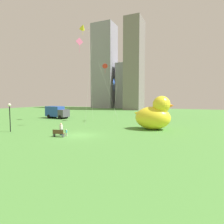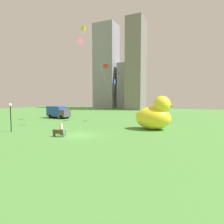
{
  "view_description": "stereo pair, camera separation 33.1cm",
  "coord_description": "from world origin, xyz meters",
  "px_view_note": "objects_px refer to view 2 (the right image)",
  "views": [
    {
      "loc": [
        13.39,
        -19.7,
        4.72
      ],
      "look_at": [
        3.16,
        3.4,
        2.87
      ],
      "focal_mm": 29.59,
      "sensor_mm": 36.0,
      "label": 1
    },
    {
      "loc": [
        13.7,
        -19.56,
        4.72
      ],
      "look_at": [
        3.16,
        3.4,
        2.87
      ],
      "focal_mm": 29.59,
      "sensor_mm": 36.0,
      "label": 2
    }
  ],
  "objects_px": {
    "person_adult": "(61,128)",
    "kite_red": "(106,65)",
    "box_truck": "(58,112)",
    "kite_yellow": "(84,27)",
    "park_bench": "(58,133)",
    "kite_blue": "(115,83)",
    "lamppost": "(10,110)",
    "giant_inflatable_duck": "(155,115)",
    "person_child": "(66,132)",
    "kite_pink": "(81,47)"
  },
  "relations": [
    {
      "from": "lamppost",
      "to": "kite_blue",
      "type": "bearing_deg",
      "value": 62.41
    },
    {
      "from": "person_child",
      "to": "kite_red",
      "type": "bearing_deg",
      "value": 98.1
    },
    {
      "from": "park_bench",
      "to": "lamppost",
      "type": "bearing_deg",
      "value": 179.9
    },
    {
      "from": "park_bench",
      "to": "kite_yellow",
      "type": "xyz_separation_m",
      "value": [
        -6.15,
        15.32,
        18.87
      ]
    },
    {
      "from": "park_bench",
      "to": "kite_blue",
      "type": "distance_m",
      "value": 18.37
    },
    {
      "from": "person_adult",
      "to": "box_truck",
      "type": "height_order",
      "value": "box_truck"
    },
    {
      "from": "lamppost",
      "to": "box_truck",
      "type": "distance_m",
      "value": 18.18
    },
    {
      "from": "box_truck",
      "to": "kite_blue",
      "type": "relative_size",
      "value": 0.69
    },
    {
      "from": "lamppost",
      "to": "box_truck",
      "type": "relative_size",
      "value": 0.67
    },
    {
      "from": "park_bench",
      "to": "kite_yellow",
      "type": "relative_size",
      "value": 0.08
    },
    {
      "from": "kite_blue",
      "to": "giant_inflatable_duck",
      "type": "bearing_deg",
      "value": -34.17
    },
    {
      "from": "person_child",
      "to": "park_bench",
      "type": "bearing_deg",
      "value": -126.0
    },
    {
      "from": "park_bench",
      "to": "person_child",
      "type": "bearing_deg",
      "value": 54.0
    },
    {
      "from": "park_bench",
      "to": "kite_pink",
      "type": "height_order",
      "value": "kite_pink"
    },
    {
      "from": "giant_inflatable_duck",
      "to": "lamppost",
      "type": "relative_size",
      "value": 1.53
    },
    {
      "from": "kite_yellow",
      "to": "kite_blue",
      "type": "xyz_separation_m",
      "value": [
        6.34,
        1.52,
        -11.53
      ]
    },
    {
      "from": "person_adult",
      "to": "lamppost",
      "type": "xyz_separation_m",
      "value": [
        -8.25,
        -0.91,
        2.16
      ]
    },
    {
      "from": "kite_pink",
      "to": "kite_red",
      "type": "distance_m",
      "value": 8.37
    },
    {
      "from": "lamppost",
      "to": "box_truck",
      "type": "xyz_separation_m",
      "value": [
        -6.2,
        17.01,
        -1.6
      ]
    },
    {
      "from": "person_child",
      "to": "kite_pink",
      "type": "height_order",
      "value": "kite_pink"
    },
    {
      "from": "person_adult",
      "to": "person_child",
      "type": "height_order",
      "value": "person_adult"
    },
    {
      "from": "person_child",
      "to": "giant_inflatable_duck",
      "type": "distance_m",
      "value": 13.34
    },
    {
      "from": "person_child",
      "to": "kite_pink",
      "type": "relative_size",
      "value": 0.06
    },
    {
      "from": "box_truck",
      "to": "kite_yellow",
      "type": "height_order",
      "value": "kite_yellow"
    },
    {
      "from": "person_child",
      "to": "kite_blue",
      "type": "xyz_separation_m",
      "value": [
        -0.39,
        16.05,
        7.33
      ]
    },
    {
      "from": "park_bench",
      "to": "lamppost",
      "type": "xyz_separation_m",
      "value": [
        -8.6,
        0.01,
        2.57
      ]
    },
    {
      "from": "person_adult",
      "to": "kite_blue",
      "type": "height_order",
      "value": "kite_blue"
    },
    {
      "from": "lamppost",
      "to": "park_bench",
      "type": "bearing_deg",
      "value": -0.1
    },
    {
      "from": "person_adult",
      "to": "kite_red",
      "type": "distance_m",
      "value": 18.97
    },
    {
      "from": "person_adult",
      "to": "lamppost",
      "type": "bearing_deg",
      "value": -173.73
    },
    {
      "from": "person_child",
      "to": "kite_red",
      "type": "height_order",
      "value": "kite_red"
    },
    {
      "from": "park_bench",
      "to": "person_child",
      "type": "height_order",
      "value": "park_bench"
    },
    {
      "from": "kite_yellow",
      "to": "person_adult",
      "type": "bearing_deg",
      "value": -68.03
    },
    {
      "from": "kite_blue",
      "to": "kite_red",
      "type": "bearing_deg",
      "value": -170.19
    },
    {
      "from": "person_child",
      "to": "person_adult",
      "type": "bearing_deg",
      "value": 172.07
    },
    {
      "from": "giant_inflatable_duck",
      "to": "box_truck",
      "type": "bearing_deg",
      "value": 164.87
    },
    {
      "from": "kite_yellow",
      "to": "park_bench",
      "type": "bearing_deg",
      "value": -68.11
    },
    {
      "from": "lamppost",
      "to": "kite_blue",
      "type": "xyz_separation_m",
      "value": [
        8.79,
        16.83,
        4.77
      ]
    },
    {
      "from": "kite_pink",
      "to": "kite_red",
      "type": "relative_size",
      "value": 1.18
    },
    {
      "from": "park_bench",
      "to": "kite_blue",
      "type": "xyz_separation_m",
      "value": [
        0.19,
        16.84,
        7.34
      ]
    },
    {
      "from": "kite_yellow",
      "to": "box_truck",
      "type": "bearing_deg",
      "value": 168.82
    },
    {
      "from": "kite_yellow",
      "to": "kite_red",
      "type": "height_order",
      "value": "kite_yellow"
    },
    {
      "from": "kite_yellow",
      "to": "lamppost",
      "type": "bearing_deg",
      "value": -99.09
    },
    {
      "from": "person_child",
      "to": "kite_red",
      "type": "relative_size",
      "value": 0.07
    },
    {
      "from": "lamppost",
      "to": "box_truck",
      "type": "bearing_deg",
      "value": 110.02
    },
    {
      "from": "park_bench",
      "to": "kite_red",
      "type": "xyz_separation_m",
      "value": [
        -1.66,
        16.52,
        11.13
      ]
    },
    {
      "from": "giant_inflatable_duck",
      "to": "box_truck",
      "type": "height_order",
      "value": "giant_inflatable_duck"
    },
    {
      "from": "giant_inflatable_duck",
      "to": "kite_pink",
      "type": "distance_m",
      "value": 16.33
    },
    {
      "from": "box_truck",
      "to": "kite_yellow",
      "type": "distance_m",
      "value": 19.94
    },
    {
      "from": "person_adult",
      "to": "box_truck",
      "type": "relative_size",
      "value": 0.26
    }
  ]
}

